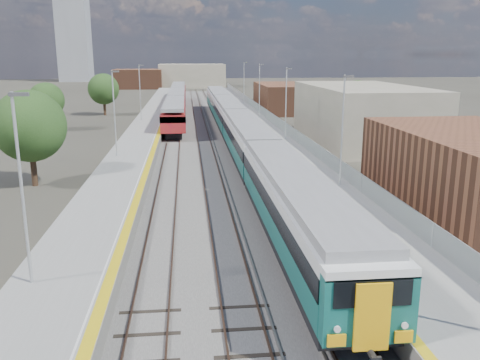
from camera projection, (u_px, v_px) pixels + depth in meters
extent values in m
plane|color=#47443A|center=(219.00, 137.00, 62.01)|extent=(320.00, 320.00, 0.00)
cube|color=#565451|center=(200.00, 134.00, 64.18)|extent=(10.50, 155.00, 0.06)
cube|color=#4C3323|center=(223.00, 130.00, 66.89)|extent=(0.07, 160.00, 0.14)
cube|color=#4C3323|center=(234.00, 130.00, 67.03)|extent=(0.07, 160.00, 0.14)
cube|color=#4C3323|center=(196.00, 131.00, 66.53)|extent=(0.07, 160.00, 0.14)
cube|color=#4C3323|center=(207.00, 131.00, 66.68)|extent=(0.07, 160.00, 0.14)
cube|color=#4C3323|center=(169.00, 131.00, 66.18)|extent=(0.07, 160.00, 0.14)
cube|color=#4C3323|center=(180.00, 131.00, 66.32)|extent=(0.07, 160.00, 0.14)
cube|color=gray|center=(220.00, 131.00, 66.85)|extent=(0.08, 160.00, 0.10)
cube|color=gray|center=(210.00, 131.00, 66.71)|extent=(0.08, 160.00, 0.10)
cube|color=slate|center=(259.00, 130.00, 64.83)|extent=(4.70, 155.00, 1.00)
cube|color=gray|center=(259.00, 126.00, 64.71)|extent=(4.70, 155.00, 0.03)
cube|color=gold|center=(243.00, 126.00, 64.49)|extent=(0.40, 155.00, 0.01)
cube|color=gray|center=(276.00, 121.00, 64.79)|extent=(0.06, 155.00, 1.20)
cylinder|color=#9EA0A3|center=(342.00, 131.00, 34.49)|extent=(0.12, 0.12, 7.50)
cube|color=#4C4C4F|center=(348.00, 76.00, 33.64)|extent=(0.70, 0.18, 0.14)
cylinder|color=#9EA0A3|center=(286.00, 104.00, 53.80)|extent=(0.12, 0.12, 7.50)
cube|color=#4C4C4F|center=(289.00, 68.00, 52.95)|extent=(0.70, 0.18, 0.14)
cylinder|color=#9EA0A3|center=(259.00, 91.00, 73.11)|extent=(0.12, 0.12, 7.50)
cube|color=#4C4C4F|center=(261.00, 65.00, 72.26)|extent=(0.70, 0.18, 0.14)
cylinder|color=#9EA0A3|center=(244.00, 83.00, 92.42)|extent=(0.12, 0.12, 7.50)
cube|color=#4C4C4F|center=(245.00, 63.00, 91.57)|extent=(0.70, 0.18, 0.14)
cube|color=slate|center=(146.00, 131.00, 63.39)|extent=(4.30, 155.00, 1.00)
cube|color=gray|center=(146.00, 127.00, 63.26)|extent=(4.30, 155.00, 0.03)
cube|color=gold|center=(161.00, 127.00, 63.45)|extent=(0.45, 155.00, 0.01)
cube|color=silver|center=(158.00, 127.00, 63.42)|extent=(0.08, 155.00, 0.01)
cylinder|color=#9EA0A3|center=(22.00, 191.00, 19.28)|extent=(0.12, 0.12, 7.50)
cube|color=#4C4C4F|center=(19.00, 94.00, 18.43)|extent=(0.70, 0.18, 0.14)
cylinder|color=#9EA0A3|center=(114.00, 114.00, 44.38)|extent=(0.12, 0.12, 7.50)
cube|color=#4C4C4F|center=(115.00, 71.00, 43.53)|extent=(0.70, 0.18, 0.14)
cylinder|color=#9EA0A3|center=(140.00, 93.00, 69.48)|extent=(0.12, 0.12, 7.50)
cube|color=#4C4C4F|center=(141.00, 65.00, 68.63)|extent=(0.70, 0.18, 0.14)
cube|color=brown|center=(474.00, 173.00, 31.90)|extent=(9.00, 16.00, 5.20)
cube|color=gray|center=(361.00, 114.00, 58.03)|extent=(11.00, 22.00, 6.40)
cube|color=brown|center=(282.00, 98.00, 89.77)|extent=(8.00, 18.00, 4.80)
cube|color=gray|center=(192.00, 76.00, 157.51)|extent=(20.00, 14.00, 7.00)
cube|color=brown|center=(138.00, 79.00, 151.23)|extent=(14.00, 12.00, 5.60)
cube|color=gray|center=(73.00, 26.00, 187.82)|extent=(11.00, 11.00, 40.00)
cube|color=black|center=(295.00, 233.00, 26.07)|extent=(2.87, 20.57, 0.49)
cube|color=#105651|center=(296.00, 217.00, 25.87)|extent=(2.97, 20.57, 1.20)
cube|color=black|center=(296.00, 199.00, 25.64)|extent=(3.04, 20.57, 0.82)
cube|color=white|center=(296.00, 187.00, 25.48)|extent=(2.97, 20.57, 0.51)
cube|color=gray|center=(297.00, 178.00, 25.37)|extent=(2.64, 20.57, 0.42)
cube|color=black|center=(247.00, 155.00, 46.41)|extent=(2.87, 20.57, 0.49)
cube|color=#105651|center=(247.00, 146.00, 46.21)|extent=(2.97, 20.57, 1.20)
cube|color=black|center=(247.00, 135.00, 45.98)|extent=(3.04, 20.57, 0.82)
cube|color=white|center=(247.00, 128.00, 45.82)|extent=(2.97, 20.57, 0.51)
cube|color=gray|center=(247.00, 123.00, 45.71)|extent=(2.64, 20.57, 0.42)
cube|color=black|center=(228.00, 124.00, 66.75)|extent=(2.87, 20.57, 0.49)
cube|color=#105651|center=(228.00, 118.00, 66.54)|extent=(2.97, 20.57, 1.20)
cube|color=black|center=(228.00, 111.00, 66.32)|extent=(3.04, 20.57, 0.82)
cube|color=white|center=(228.00, 105.00, 66.16)|extent=(2.97, 20.57, 0.51)
cube|color=gray|center=(228.00, 102.00, 66.05)|extent=(2.64, 20.57, 0.42)
cube|color=black|center=(218.00, 108.00, 87.09)|extent=(2.87, 20.57, 0.49)
cube|color=#105651|center=(218.00, 103.00, 86.88)|extent=(2.97, 20.57, 1.20)
cube|color=black|center=(218.00, 97.00, 86.66)|extent=(3.04, 20.57, 0.82)
cube|color=white|center=(218.00, 94.00, 86.50)|extent=(2.97, 20.57, 0.51)
cube|color=gray|center=(218.00, 91.00, 86.39)|extent=(2.64, 20.57, 0.42)
cube|color=#105651|center=(368.00, 308.00, 15.56)|extent=(2.95, 0.63, 2.21)
cube|color=black|center=(373.00, 294.00, 15.10)|extent=(2.43, 0.06, 0.84)
cube|color=#F0A90F|center=(372.00, 317.00, 15.21)|extent=(1.11, 0.11, 2.21)
cube|color=black|center=(175.00, 127.00, 67.33)|extent=(1.97, 16.72, 0.68)
cube|color=maroon|center=(175.00, 115.00, 66.94)|extent=(2.90, 19.67, 2.07)
cube|color=black|center=(174.00, 111.00, 66.81)|extent=(2.96, 19.67, 0.72)
cube|color=gray|center=(174.00, 103.00, 66.56)|extent=(2.59, 19.67, 0.41)
cube|color=black|center=(177.00, 111.00, 86.80)|extent=(1.97, 16.72, 0.68)
cube|color=maroon|center=(177.00, 101.00, 86.41)|extent=(2.90, 19.67, 2.07)
cube|color=black|center=(177.00, 98.00, 86.29)|extent=(2.96, 19.67, 0.72)
cube|color=gray|center=(177.00, 92.00, 86.04)|extent=(2.59, 19.67, 0.41)
cube|color=black|center=(179.00, 100.00, 106.28)|extent=(1.97, 16.72, 0.68)
cube|color=maroon|center=(179.00, 93.00, 105.89)|extent=(2.90, 19.67, 2.07)
cube|color=black|center=(179.00, 90.00, 105.76)|extent=(2.96, 19.67, 0.72)
cube|color=gray|center=(178.00, 85.00, 105.51)|extent=(2.59, 19.67, 0.41)
cylinder|color=#382619|center=(34.00, 169.00, 38.81)|extent=(0.44, 0.44, 2.56)
sphere|color=#203E18|center=(29.00, 126.00, 38.01)|extent=(5.40, 5.40, 5.40)
cylinder|color=#382619|center=(48.00, 122.00, 67.44)|extent=(0.44, 0.44, 2.21)
sphere|color=#203E18|center=(46.00, 100.00, 66.75)|extent=(4.66, 4.66, 4.66)
cylinder|color=#382619|center=(105.00, 108.00, 84.27)|extent=(0.44, 0.44, 2.39)
sphere|color=#203E18|center=(103.00, 89.00, 83.52)|extent=(5.05, 5.05, 5.05)
cylinder|color=#382619|center=(356.00, 110.00, 83.38)|extent=(0.44, 0.44, 2.04)
sphere|color=#203E18|center=(357.00, 93.00, 82.74)|extent=(4.31, 4.31, 4.31)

